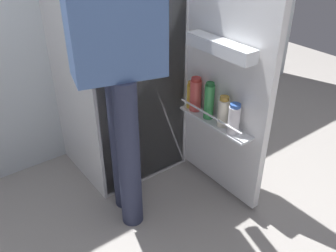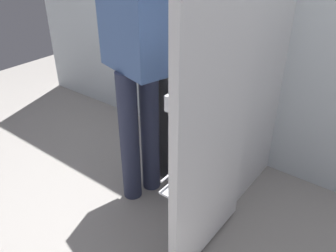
{
  "view_description": "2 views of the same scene",
  "coord_description": "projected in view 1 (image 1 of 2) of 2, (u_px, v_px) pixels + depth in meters",
  "views": [
    {
      "loc": [
        -1.03,
        -1.35,
        1.56
      ],
      "look_at": [
        -0.04,
        -0.02,
        0.56
      ],
      "focal_mm": 38.8,
      "sensor_mm": 36.0,
      "label": 1
    },
    {
      "loc": [
        1.0,
        -1.27,
        1.57
      ],
      "look_at": [
        0.03,
        -0.01,
        0.64
      ],
      "focal_mm": 36.79,
      "sensor_mm": 36.0,
      "label": 2
    }
  ],
  "objects": [
    {
      "name": "ground_plane",
      "position": [
        170.0,
        199.0,
        2.26
      ],
      "size": [
        6.32,
        6.32,
        0.0
      ],
      "primitive_type": "plane",
      "color": "gray"
    },
    {
      "name": "refrigerator",
      "position": [
        123.0,
        42.0,
        2.16
      ],
      "size": [
        0.69,
        1.23,
        1.75
      ],
      "color": "white",
      "rests_on": "ground_plane"
    },
    {
      "name": "person",
      "position": [
        118.0,
        36.0,
        1.63
      ],
      "size": [
        0.58,
        0.82,
        1.75
      ],
      "color": "#2D334C",
      "rests_on": "ground_plane"
    }
  ]
}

